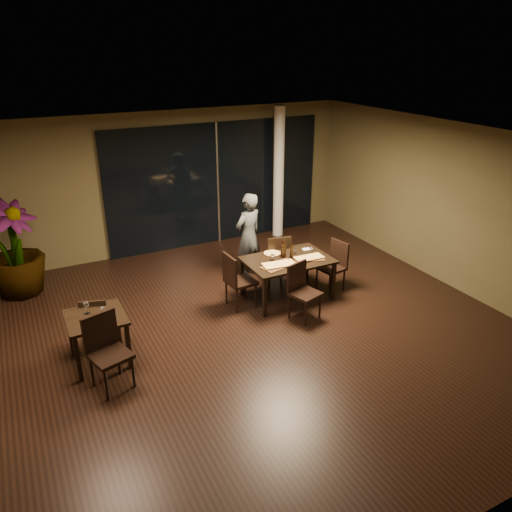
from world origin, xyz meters
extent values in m
plane|color=black|center=(0.00, 0.00, 0.00)|extent=(8.00, 8.00, 0.00)
cube|color=#484026|center=(0.00, 4.05, 1.50)|extent=(8.00, 0.10, 3.00)
cube|color=#484026|center=(0.00, -4.05, 1.50)|extent=(8.00, 0.10, 3.00)
cube|color=#484026|center=(4.05, 0.00, 1.50)|extent=(0.10, 8.00, 3.00)
cube|color=silver|center=(0.00, 0.00, 3.02)|extent=(8.00, 8.00, 0.04)
cube|color=black|center=(1.00, 3.96, 1.35)|extent=(5.00, 0.06, 2.70)
cylinder|color=silver|center=(2.40, 3.65, 1.50)|extent=(0.24, 0.24, 3.00)
cube|color=black|center=(1.00, 0.80, 0.73)|extent=(1.50, 1.00, 0.04)
cube|color=black|center=(0.31, 0.36, 0.35)|extent=(0.06, 0.06, 0.71)
cube|color=black|center=(1.69, 0.36, 0.35)|extent=(0.06, 0.06, 0.71)
cube|color=black|center=(0.31, 1.24, 0.35)|extent=(0.06, 0.06, 0.71)
cube|color=black|center=(1.69, 1.24, 0.35)|extent=(0.06, 0.06, 0.71)
cube|color=black|center=(-2.40, 0.30, 0.73)|extent=(0.80, 0.80, 0.04)
cube|color=black|center=(-2.74, -0.04, 0.35)|extent=(0.06, 0.06, 0.71)
cube|color=black|center=(-2.06, -0.04, 0.35)|extent=(0.06, 0.06, 0.71)
cube|color=black|center=(-2.74, 0.64, 0.35)|extent=(0.06, 0.06, 0.71)
cube|color=black|center=(-2.06, 0.64, 0.35)|extent=(0.06, 0.06, 0.71)
cube|color=black|center=(1.12, 1.46, 0.46)|extent=(0.52, 0.52, 0.05)
cylinder|color=black|center=(1.33, 1.62, 0.23)|extent=(0.04, 0.04, 0.46)
cylinder|color=black|center=(0.96, 1.67, 0.23)|extent=(0.04, 0.04, 0.46)
cylinder|color=black|center=(1.27, 1.25, 0.23)|extent=(0.04, 0.04, 0.46)
cylinder|color=black|center=(0.91, 1.31, 0.23)|extent=(0.04, 0.04, 0.46)
cube|color=black|center=(1.09, 1.26, 0.72)|extent=(0.46, 0.11, 0.52)
cube|color=black|center=(0.88, 0.02, 0.45)|extent=(0.55, 0.55, 0.05)
cylinder|color=black|center=(0.76, -0.21, 0.23)|extent=(0.04, 0.04, 0.45)
cylinder|color=black|center=(1.11, -0.10, 0.23)|extent=(0.04, 0.04, 0.45)
cylinder|color=black|center=(0.66, 0.14, 0.23)|extent=(0.04, 0.04, 0.45)
cylinder|color=black|center=(1.00, 0.24, 0.23)|extent=(0.04, 0.04, 0.45)
cube|color=black|center=(0.82, 0.21, 0.70)|extent=(0.43, 0.17, 0.50)
cube|color=black|center=(0.12, 0.88, 0.47)|extent=(0.49, 0.49, 0.05)
cylinder|color=black|center=(0.32, 0.70, 0.24)|extent=(0.04, 0.04, 0.47)
cylinder|color=black|center=(0.29, 1.08, 0.24)|extent=(0.04, 0.04, 0.47)
cylinder|color=black|center=(-0.06, 0.68, 0.24)|extent=(0.04, 0.04, 0.47)
cylinder|color=black|center=(-0.08, 1.06, 0.24)|extent=(0.04, 0.04, 0.47)
cube|color=black|center=(-0.09, 0.87, 0.74)|extent=(0.07, 0.46, 0.53)
cube|color=black|center=(1.86, 0.69, 0.44)|extent=(0.50, 0.50, 0.05)
cylinder|color=black|center=(1.66, 0.83, 0.22)|extent=(0.04, 0.04, 0.44)
cylinder|color=black|center=(1.72, 0.48, 0.22)|extent=(0.04, 0.04, 0.44)
cylinder|color=black|center=(2.00, 0.89, 0.22)|extent=(0.04, 0.04, 0.44)
cylinder|color=black|center=(2.07, 0.54, 0.22)|extent=(0.04, 0.04, 0.44)
cube|color=black|center=(2.06, 0.72, 0.69)|extent=(0.12, 0.43, 0.49)
cube|color=black|center=(-2.33, 0.78, 0.40)|extent=(0.48, 0.48, 0.04)
cylinder|color=black|center=(-2.14, 0.88, 0.20)|extent=(0.03, 0.03, 0.40)
cylinder|color=black|center=(-2.44, 0.97, 0.20)|extent=(0.03, 0.03, 0.40)
cylinder|color=black|center=(-2.23, 0.58, 0.20)|extent=(0.03, 0.03, 0.40)
cylinder|color=black|center=(-2.53, 0.67, 0.20)|extent=(0.03, 0.03, 0.40)
cube|color=black|center=(-2.38, 0.61, 0.62)|extent=(0.38, 0.14, 0.44)
cube|color=black|center=(-2.36, -0.36, 0.49)|extent=(0.59, 0.59, 0.05)
cylinder|color=black|center=(-2.50, -0.61, 0.24)|extent=(0.04, 0.04, 0.49)
cylinder|color=black|center=(-2.12, -0.50, 0.24)|extent=(0.04, 0.04, 0.49)
cylinder|color=black|center=(-2.60, -0.23, 0.24)|extent=(0.04, 0.04, 0.49)
cylinder|color=black|center=(-2.23, -0.12, 0.24)|extent=(0.04, 0.04, 0.49)
cube|color=black|center=(-2.42, -0.15, 0.76)|extent=(0.47, 0.18, 0.54)
imported|color=#323537|center=(0.77, 1.92, 0.84)|extent=(0.66, 0.54, 1.68)
imported|color=#20521B|center=(-3.28, 3.14, 0.88)|extent=(1.36, 1.36, 1.77)
cube|color=#442916|center=(0.72, 0.62, 0.76)|extent=(0.68, 0.44, 0.01)
cube|color=#432715|center=(1.33, 0.63, 0.76)|extent=(0.59, 0.41, 0.01)
cylinder|color=red|center=(0.87, 1.13, 0.76)|extent=(0.29, 0.29, 0.01)
cylinder|color=white|center=(0.74, 0.89, 0.80)|extent=(0.08, 0.08, 0.10)
cylinder|color=white|center=(1.22, 0.97, 0.80)|extent=(0.08, 0.08, 0.09)
cube|color=white|center=(1.51, 0.72, 0.76)|extent=(0.20, 0.14, 0.01)
cube|color=silver|center=(1.55, 1.02, 0.76)|extent=(0.19, 0.12, 0.01)
cube|color=white|center=(-2.33, 0.11, 0.76)|extent=(0.18, 0.11, 0.01)
camera|label=1|loc=(-3.14, -6.11, 4.28)|focal=35.00mm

